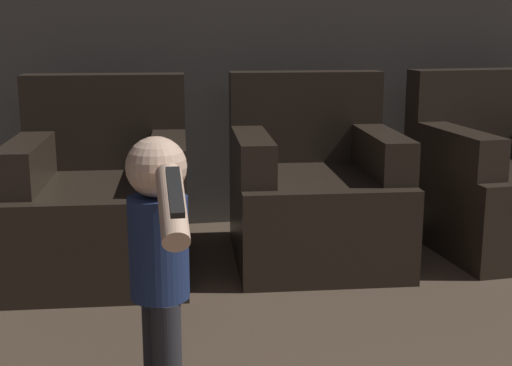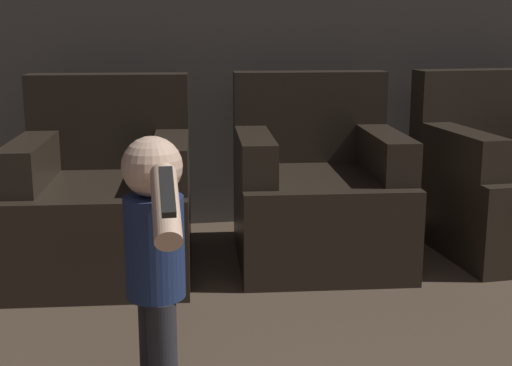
# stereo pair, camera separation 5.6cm
# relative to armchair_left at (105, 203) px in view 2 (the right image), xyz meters

# --- Properties ---
(armchair_left) EXTENTS (0.87, 0.93, 0.91)m
(armchair_left) POSITION_rel_armchair_left_xyz_m (0.00, 0.00, 0.00)
(armchair_left) COLOR black
(armchair_left) RESTS_ON ground_plane
(armchair_middle) EXTENTS (0.87, 0.93, 0.91)m
(armchair_middle) POSITION_rel_armchair_left_xyz_m (1.04, -0.00, 0.00)
(armchair_middle) COLOR black
(armchair_middle) RESTS_ON ground_plane
(armchair_right) EXTENTS (0.84, 0.90, 0.91)m
(armchair_right) POSITION_rel_armchair_left_xyz_m (2.06, 0.00, 0.00)
(armchair_right) COLOR black
(armchair_right) RESTS_ON ground_plane
(person_toddler) EXTENTS (0.18, 0.57, 0.83)m
(person_toddler) POSITION_rel_armchair_left_xyz_m (0.20, -1.26, 0.17)
(person_toddler) COLOR #28282D
(person_toddler) RESTS_ON ground_plane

